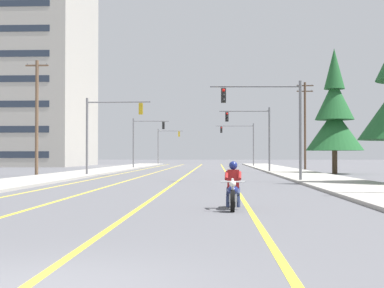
% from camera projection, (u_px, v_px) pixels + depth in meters
% --- Properties ---
extents(lane_stripe_center, '(0.16, 100.00, 0.01)m').
position_uv_depth(lane_stripe_center, '(189.00, 173.00, 51.89)').
color(lane_stripe_center, yellow).
rests_on(lane_stripe_center, ground).
extents(lane_stripe_left, '(0.16, 100.00, 0.01)m').
position_uv_depth(lane_stripe_left, '(154.00, 173.00, 52.03)').
color(lane_stripe_left, yellow).
rests_on(lane_stripe_left, ground).
extents(lane_stripe_right, '(0.16, 100.00, 0.01)m').
position_uv_depth(lane_stripe_right, '(226.00, 173.00, 51.75)').
color(lane_stripe_right, yellow).
rests_on(lane_stripe_right, ground).
extents(lane_stripe_far_left, '(0.16, 100.00, 0.01)m').
position_uv_depth(lane_stripe_far_left, '(125.00, 173.00, 52.14)').
color(lane_stripe_far_left, yellow).
rests_on(lane_stripe_far_left, ground).
extents(sidewalk_kerb_right, '(4.40, 110.00, 0.14)m').
position_uv_depth(sidewalk_kerb_right, '(301.00, 174.00, 46.52)').
color(sidewalk_kerb_right, '#ADA89E').
rests_on(sidewalk_kerb_right, ground).
extents(sidewalk_kerb_left, '(4.40, 110.00, 0.14)m').
position_uv_depth(sidewalk_kerb_left, '(77.00, 174.00, 47.27)').
color(sidewalk_kerb_left, '#ADA89E').
rests_on(sidewalk_kerb_left, ground).
extents(motorcycle_with_rider, '(0.70, 2.19, 1.46)m').
position_uv_depth(motorcycle_with_rider, '(233.00, 190.00, 17.26)').
color(motorcycle_with_rider, black).
rests_on(motorcycle_with_rider, ground).
extents(traffic_signal_near_right, '(5.62, 0.51, 6.20)m').
position_uv_depth(traffic_signal_near_right, '(274.00, 114.00, 34.65)').
color(traffic_signal_near_right, slate).
rests_on(traffic_signal_near_right, ground).
extents(traffic_signal_near_left, '(5.18, 0.47, 6.20)m').
position_uv_depth(traffic_signal_near_left, '(105.00, 124.00, 44.95)').
color(traffic_signal_near_left, slate).
rests_on(traffic_signal_near_left, ground).
extents(traffic_signal_mid_right, '(4.85, 0.43, 6.20)m').
position_uv_depth(traffic_signal_mid_right, '(255.00, 129.00, 54.02)').
color(traffic_signal_mid_right, slate).
rests_on(traffic_signal_mid_right, ground).
extents(traffic_signal_mid_left, '(4.44, 0.47, 6.20)m').
position_uv_depth(traffic_signal_mid_left, '(144.00, 135.00, 69.92)').
color(traffic_signal_mid_left, slate).
rests_on(traffic_signal_mid_left, ground).
extents(traffic_signal_far_right, '(5.53, 0.46, 6.20)m').
position_uv_depth(traffic_signal_far_right, '(242.00, 138.00, 81.49)').
color(traffic_signal_far_right, slate).
rests_on(traffic_signal_far_right, ground).
extents(traffic_signal_far_left, '(4.35, 0.48, 6.20)m').
position_uv_depth(traffic_signal_far_left, '(165.00, 141.00, 98.24)').
color(traffic_signal_far_left, slate).
rests_on(traffic_signal_far_left, ground).
extents(utility_pole_left_near, '(1.82, 0.26, 9.10)m').
position_uv_depth(utility_pole_left_near, '(37.00, 116.00, 44.52)').
color(utility_pole_left_near, brown).
rests_on(utility_pole_left_near, ground).
extents(utility_pole_right_far, '(1.98, 0.26, 10.10)m').
position_uv_depth(utility_pole_right_far, '(305.00, 123.00, 65.68)').
color(utility_pole_right_far, '#4C3828').
rests_on(utility_pole_right_far, ground).
extents(conifer_tree_right_verge_far, '(5.03, 5.03, 11.07)m').
position_uv_depth(conifer_tree_right_verge_far, '(335.00, 116.00, 49.85)').
color(conifer_tree_right_verge_far, '#4C3828').
rests_on(conifer_tree_right_verge_far, ground).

